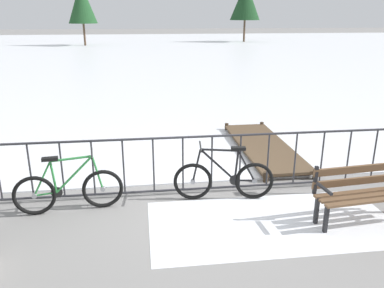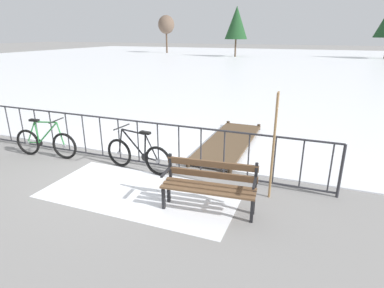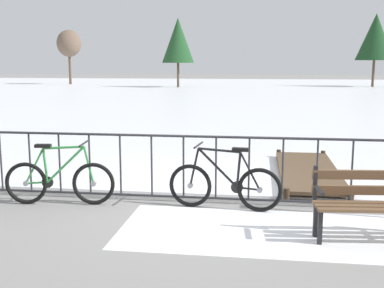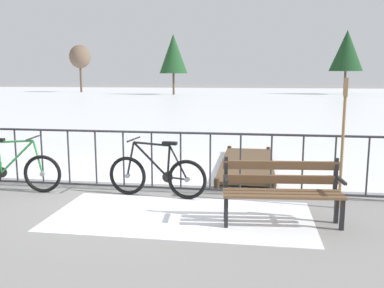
# 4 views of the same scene
# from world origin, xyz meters

# --- Properties ---
(ground_plane) EXTENTS (160.00, 160.00, 0.00)m
(ground_plane) POSITION_xyz_m (0.00, 0.00, 0.00)
(ground_plane) COLOR gray
(frozen_pond) EXTENTS (80.00, 56.00, 0.03)m
(frozen_pond) POSITION_xyz_m (0.00, 28.40, 0.01)
(frozen_pond) COLOR white
(frozen_pond) RESTS_ON ground
(snow_patch) EXTENTS (3.75, 1.82, 0.01)m
(snow_patch) POSITION_xyz_m (0.98, -1.20, 0.00)
(snow_patch) COLOR white
(snow_patch) RESTS_ON ground
(railing_fence) EXTENTS (9.06, 0.06, 1.07)m
(railing_fence) POSITION_xyz_m (0.00, 0.00, 0.56)
(railing_fence) COLOR #2D2D33
(railing_fence) RESTS_ON ground
(bicycle_near_railing) EXTENTS (1.71, 0.52, 0.97)m
(bicycle_near_railing) POSITION_xyz_m (-2.13, -0.40, 0.37)
(bicycle_near_railing) COLOR black
(bicycle_near_railing) RESTS_ON ground
(bicycle_second) EXTENTS (1.71, 0.52, 0.97)m
(bicycle_second) POSITION_xyz_m (0.41, -0.30, 0.37)
(bicycle_second) COLOR black
(bicycle_second) RESTS_ON ground
(park_bench) EXTENTS (1.64, 0.63, 0.89)m
(park_bench) POSITION_xyz_m (2.39, -1.25, 0.51)
(park_bench) COLOR brown
(park_bench) RESTS_ON ground
(oar_upright) EXTENTS (0.04, 0.16, 1.98)m
(oar_upright) POSITION_xyz_m (3.31, -0.46, 1.14)
(oar_upright) COLOR #937047
(oar_upright) RESTS_ON ground
(wooden_dock) EXTENTS (1.10, 3.57, 0.20)m
(wooden_dock) POSITION_xyz_m (1.85, 2.03, 0.12)
(wooden_dock) COLOR brown
(wooden_dock) RESTS_ON ground
(tree_far_west) EXTENTS (2.35, 2.35, 5.29)m
(tree_far_west) POSITION_xyz_m (-17.73, 38.72, 3.97)
(tree_far_west) COLOR brown
(tree_far_west) RESTS_ON ground
(tree_west_mid) EXTENTS (3.28, 3.28, 6.38)m
(tree_west_mid) POSITION_xyz_m (10.76, 37.75, 4.36)
(tree_west_mid) COLOR brown
(tree_west_mid) RESTS_ON ground
(tree_centre) EXTENTS (2.77, 2.77, 5.94)m
(tree_centre) POSITION_xyz_m (-6.22, 34.59, 4.02)
(tree_centre) COLOR brown
(tree_centre) RESTS_ON ground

